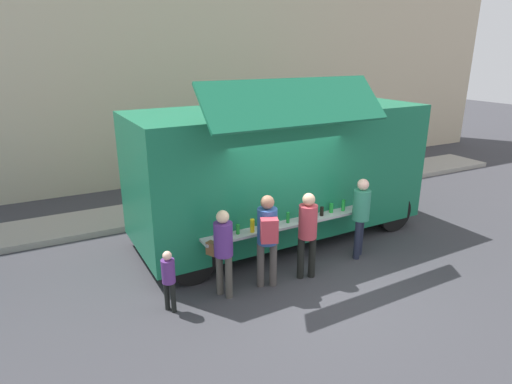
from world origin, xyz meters
TOP-DOWN VIEW (x-y plane):
  - ground_plane at (0.00, 0.00)m, footprint 60.00×60.00m
  - curb_strip at (-3.45, 4.79)m, footprint 28.00×1.60m
  - building_behind at (-2.45, 8.69)m, footprint 32.00×2.40m
  - food_truck_main at (0.55, 2.17)m, footprint 6.56×3.33m
  - trash_bin at (4.12, 4.49)m, footprint 0.60×0.60m
  - customer_front_ordering at (0.02, 0.25)m, footprint 0.34×0.34m
  - customer_mid_with_backpack at (-0.81, 0.28)m, footprint 0.45×0.57m
  - customer_rear_waiting at (-1.62, 0.38)m, footprint 0.38×0.51m
  - customer_extra_browsing at (1.47, 0.48)m, footprint 0.35×0.35m
  - child_near_queue at (-2.59, 0.35)m, footprint 0.22×0.22m

SIDE VIEW (x-z plane):
  - ground_plane at x=0.00m, z-range 0.00..0.00m
  - curb_strip at x=-3.45m, z-range 0.00..0.15m
  - trash_bin at x=4.12m, z-range 0.00..0.93m
  - child_near_queue at x=-2.59m, z-range 0.11..1.19m
  - customer_rear_waiting at x=-1.62m, z-range 0.15..1.75m
  - customer_front_ordering at x=0.02m, z-range 0.16..1.85m
  - customer_extra_browsing at x=1.47m, z-range 0.17..1.86m
  - customer_mid_with_backpack at x=-0.81m, z-range 0.20..1.95m
  - food_truck_main at x=0.55m, z-range -0.21..3.44m
  - building_behind at x=-2.45m, z-range 0.00..7.61m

